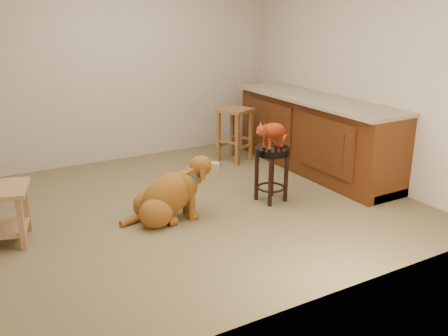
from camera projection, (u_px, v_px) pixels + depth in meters
floor at (186, 207)px, 5.22m from camera, size 4.50×4.00×0.01m
room_shell at (182, 43)px, 4.69m from camera, size 4.54×4.04×2.62m
cabinet_run at (315, 137)px, 6.24m from camera, size 0.70×2.56×0.94m
padded_stool at (272, 163)px, 5.26m from camera, size 0.36×0.36×0.59m
wood_stool at (235, 134)px, 6.65m from camera, size 0.51×0.51×0.71m
golden_retriever at (169, 196)px, 4.85m from camera, size 1.03×0.55×0.66m
tabby_kitten at (272, 132)px, 5.15m from camera, size 0.50×0.23×0.32m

